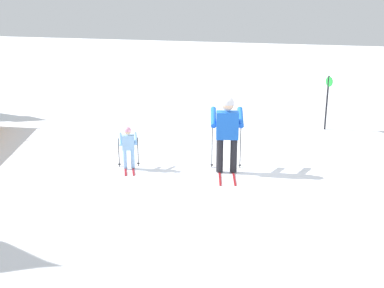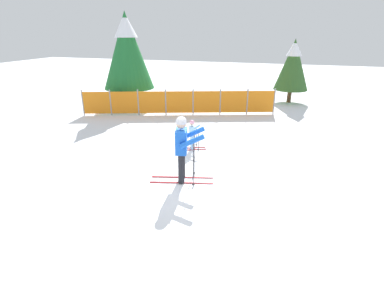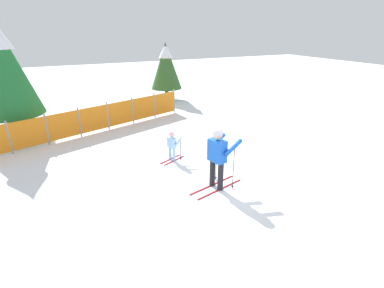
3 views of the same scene
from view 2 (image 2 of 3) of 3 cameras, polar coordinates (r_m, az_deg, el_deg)
ground_plane at (r=7.65m, az=-1.43°, el=-7.21°), size 60.00×60.00×0.00m
skier_adult at (r=7.30m, az=-1.80°, el=0.15°), size 1.63×0.86×1.69m
skier_child at (r=9.48m, az=0.09°, el=2.19°), size 0.92×0.60×0.97m
safety_fence at (r=13.53m, az=-2.41°, el=7.97°), size 8.15×2.87×1.16m
conifer_far at (r=15.05m, az=-12.28°, el=17.18°), size 2.39×2.39×4.44m
conifer_near at (r=16.61m, az=18.68°, el=14.26°), size 1.73×1.73×3.22m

